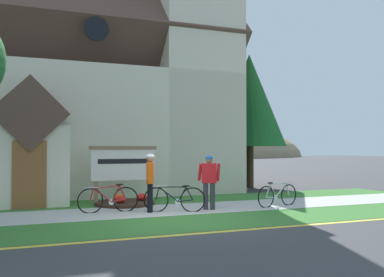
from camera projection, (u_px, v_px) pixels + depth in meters
ground at (140, 201)px, 14.75m from camera, size 140.00×140.00×0.00m
sidewalk_slab at (111, 213)px, 12.01m from camera, size 32.00×2.28×0.01m
grass_verge at (128, 227)px, 9.88m from camera, size 32.00×2.28×0.01m
church_lawn at (100, 203)px, 14.08m from camera, size 24.00×2.15×0.01m
curb_paint_stripe at (141, 238)px, 8.67m from camera, size 28.00×0.16×0.01m
church_building at (91, 84)px, 19.91m from camera, size 12.84×12.38×13.71m
church_sign at (123, 165)px, 14.02m from camera, size 2.29×0.19×1.94m
flower_bed at (125, 202)px, 13.76m from camera, size 1.96×1.96×0.34m
bicycle_green at (109, 199)px, 12.13m from camera, size 1.77×0.08×0.84m
bicycle_white at (277, 195)px, 13.38m from camera, size 1.70×0.46×0.81m
bicycle_orange at (175, 199)px, 12.23m from camera, size 1.70×0.71×0.80m
cyclist_in_white_jersey at (209, 178)px, 12.66m from camera, size 0.57×0.49×1.65m
cyclist_in_orange_jersey at (150, 178)px, 12.18m from camera, size 0.34×0.71×1.70m
roadside_conifer at (249, 100)px, 19.93m from camera, size 3.47×3.47×6.38m
distant_hill at (104, 158)px, 81.38m from camera, size 87.07×40.30×19.45m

